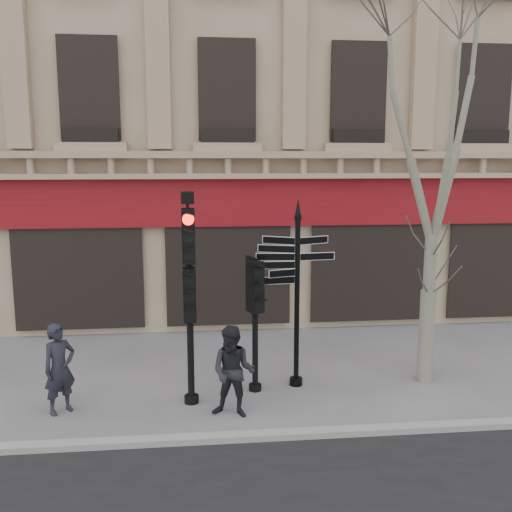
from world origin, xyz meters
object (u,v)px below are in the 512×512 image
Objects in this scene: fingerpost at (297,261)px; plane_tree at (437,124)px; traffic_signal_secondary at (255,301)px; pedestrian_b at (233,372)px; pedestrian_a at (59,369)px; traffic_signal_main at (189,273)px.

fingerpost is 0.51× the size of plane_tree.
traffic_signal_secondary is 5.11m from plane_tree.
pedestrian_a is at bearing -170.55° from pedestrian_b.
plane_tree is (2.80, -0.05, 2.77)m from fingerpost.
fingerpost is at bearing -10.45° from traffic_signal_secondary.
pedestrian_a reaches higher than pedestrian_b.
fingerpost reaches higher than pedestrian_a.
traffic_signal_secondary reaches higher than pedestrian_a.
traffic_signal_main reaches higher than traffic_signal_secondary.
plane_tree is 4.49× the size of pedestrian_b.
traffic_signal_secondary is 0.35× the size of plane_tree.
traffic_signal_main is 2.39× the size of pedestrian_a.
traffic_signal_secondary is 1.58× the size of pedestrian_a.
plane_tree is at bearing 4.65° from traffic_signal_main.
plane_tree is at bearing -34.66° from pedestrian_a.
traffic_signal_secondary is (-0.89, -0.19, -0.76)m from fingerpost.
traffic_signal_main is 2.40× the size of pedestrian_b.
pedestrian_a is (-4.64, -0.84, -1.80)m from fingerpost.
traffic_signal_main is 3.01m from pedestrian_a.
fingerpost is 1.45× the size of traffic_signal_secondary.
pedestrian_a is at bearing -173.94° from plane_tree.
fingerpost is 2.29× the size of pedestrian_a.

